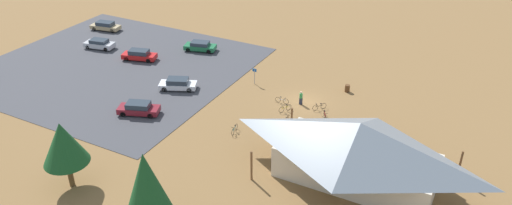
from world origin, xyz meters
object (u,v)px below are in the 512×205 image
object	(u,v)px
bicycle_teal_yard_front	(235,129)
car_silver_mid_lot	(99,44)
bicycle_purple_yard_center	(310,128)
car_tan_aisle_side	(105,26)
bicycle_yellow_edge_south	(285,108)
car_green_back_corner	(200,46)
bike_pavilion	(358,148)
pine_mideast	(63,143)
bicycle_black_yard_left	(319,107)
bicycle_silver_back_row	(282,100)
bicycle_green_near_porch	(280,138)
car_red_inner_stall	(139,55)
bicycle_orange_mid_cluster	(287,120)
bicycle_red_edge_north	(325,115)
lot_sign	(254,74)
bicycle_white_yard_right	(321,122)
visitor_crossing_yard	(301,98)
pine_east	(147,186)
car_white_far_end	(178,84)
trash_bin	(347,88)
car_maroon_near_entry	(139,108)

from	to	relation	value
bicycle_teal_yard_front	car_silver_mid_lot	distance (m)	30.67
bicycle_purple_yard_center	car_tan_aisle_side	world-z (taller)	car_tan_aisle_side
bicycle_yellow_edge_south	car_green_back_corner	distance (m)	20.84
bike_pavilion	pine_mideast	world-z (taller)	pine_mideast
bicycle_black_yard_left	car_tan_aisle_side	distance (m)	40.16
bicycle_teal_yard_front	bicycle_silver_back_row	bearing A→B (deg)	-101.84
bicycle_green_near_porch	car_red_inner_stall	bearing A→B (deg)	-19.71
bicycle_orange_mid_cluster	bicycle_red_edge_north	bearing A→B (deg)	-138.81
lot_sign	bicycle_green_near_porch	bearing A→B (deg)	129.48
bicycle_yellow_edge_south	car_red_inner_stall	world-z (taller)	car_red_inner_stall
bicycle_white_yard_right	car_green_back_corner	xyz separation A→B (m)	(22.86, -11.07, 0.36)
bicycle_purple_yard_center	bicycle_yellow_edge_south	xyz separation A→B (m)	(4.08, -2.55, 0.02)
bicycle_orange_mid_cluster	car_green_back_corner	size ratio (longest dim) A/B	0.35
bicycle_purple_yard_center	bicycle_orange_mid_cluster	bearing A→B (deg)	-8.55
bicycle_silver_back_row	lot_sign	bearing A→B (deg)	-29.31
pine_mideast	bicycle_white_yard_right	size ratio (longest dim) A/B	4.03
bicycle_purple_yard_center	visitor_crossing_yard	size ratio (longest dim) A/B	0.74
bicycle_silver_back_row	bicycle_red_edge_north	bearing A→B (deg)	172.12
car_silver_mid_lot	bicycle_green_near_porch	bearing A→B (deg)	163.78
pine_east	bicycle_green_near_porch	size ratio (longest dim) A/B	6.12
bicycle_green_near_porch	car_silver_mid_lot	xyz separation A→B (m)	(33.80, -9.83, 0.37)
car_silver_mid_lot	car_tan_aisle_side	distance (m)	7.53
pine_east	bicycle_teal_yard_front	world-z (taller)	pine_east
car_red_inner_stall	car_white_far_end	size ratio (longest dim) A/B	1.02
bicycle_yellow_edge_south	visitor_crossing_yard	size ratio (longest dim) A/B	0.90
lot_sign	bicycle_purple_yard_center	size ratio (longest dim) A/B	1.77
bicycle_silver_back_row	car_white_far_end	size ratio (longest dim) A/B	0.34
pine_mideast	car_white_far_end	distance (m)	20.35
trash_bin	bicycle_black_yard_left	xyz separation A→B (m)	(1.39, 5.72, -0.07)
bike_pavilion	car_red_inner_stall	bearing A→B (deg)	-18.87
bicycle_white_yard_right	bicycle_orange_mid_cluster	bearing A→B (deg)	18.99
bicycle_green_near_porch	bike_pavilion	bearing A→B (deg)	163.70
car_green_back_corner	lot_sign	bearing A→B (deg)	154.44
bicycle_white_yard_right	car_maroon_near_entry	bearing A→B (deg)	21.24
bike_pavilion	car_tan_aisle_side	bearing A→B (deg)	-21.45
pine_east	bicycle_yellow_edge_south	distance (m)	23.54
bicycle_red_edge_north	bicycle_teal_yard_front	xyz separation A→B (m)	(7.33, 7.35, 0.05)
car_red_inner_stall	bicycle_black_yard_left	bearing A→B (deg)	177.25
bicycle_orange_mid_cluster	car_tan_aisle_side	bearing A→B (deg)	-18.12
car_white_far_end	visitor_crossing_yard	size ratio (longest dim) A/B	2.92
bicycle_white_yard_right	car_white_far_end	xyz separation A→B (m)	(18.61, 0.31, 0.38)
pine_east	bicycle_yellow_edge_south	bearing A→B (deg)	-91.61
bicycle_black_yard_left	bicycle_yellow_edge_south	xyz separation A→B (m)	(3.29, 2.19, 0.01)
bicycle_teal_yard_front	car_silver_mid_lot	bearing A→B (deg)	-20.16
pine_mideast	car_green_back_corner	world-z (taller)	pine_mideast
lot_sign	pine_east	world-z (taller)	pine_east
bicycle_green_near_porch	bicycle_white_yard_right	bearing A→B (deg)	-116.94
car_maroon_near_entry	car_silver_mid_lot	bearing A→B (deg)	-35.20
pine_mideast	bicycle_teal_yard_front	bearing A→B (deg)	-120.47
car_white_far_end	bicycle_red_edge_north	bearing A→B (deg)	-173.77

